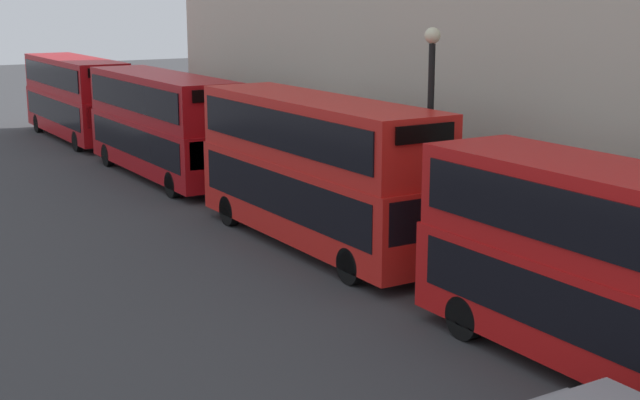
{
  "coord_description": "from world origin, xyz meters",
  "views": [
    {
      "loc": [
        -11.95,
        -3.07,
        7.41
      ],
      "look_at": [
        0.48,
        17.18,
        1.97
      ],
      "focal_mm": 50.0,
      "sensor_mm": 36.0,
      "label": 1
    }
  ],
  "objects": [
    {
      "name": "bus_trailing",
      "position": [
        1.6,
        43.56,
        2.36
      ],
      "size": [
        2.59,
        10.6,
        4.28
      ],
      "color": "#A80F14",
      "rests_on": "ground"
    },
    {
      "name": "bus_third_in_queue",
      "position": [
        1.6,
        31.52,
        2.38
      ],
      "size": [
        2.59,
        10.72,
        4.32
      ],
      "color": "#A80F14",
      "rests_on": "ground"
    },
    {
      "name": "street_lamp",
      "position": [
        3.32,
        16.02,
        4.07
      ],
      "size": [
        0.44,
        0.44,
        6.61
      ],
      "color": "black",
      "rests_on": "ground"
    },
    {
      "name": "bus_second_in_queue",
      "position": [
        1.6,
        19.25,
        2.48
      ],
      "size": [
        2.59,
        10.48,
        4.51
      ],
      "color": "red",
      "rests_on": "ground"
    }
  ]
}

